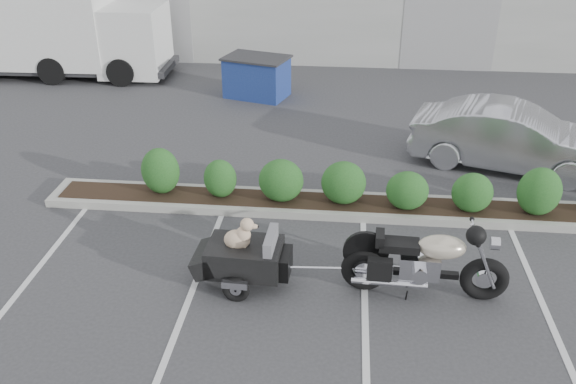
# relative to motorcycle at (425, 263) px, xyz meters

# --- Properties ---
(ground) EXTENTS (90.00, 90.00, 0.00)m
(ground) POSITION_rel_motorcycle_xyz_m (-2.08, 0.39, -0.58)
(ground) COLOR #38383A
(ground) RESTS_ON ground
(planter_kerb) EXTENTS (12.00, 1.00, 0.15)m
(planter_kerb) POSITION_rel_motorcycle_xyz_m (-1.08, 2.59, -0.51)
(planter_kerb) COLOR #9E9E93
(planter_kerb) RESTS_ON ground
(motorcycle) EXTENTS (2.55, 0.86, 1.47)m
(motorcycle) POSITION_rel_motorcycle_xyz_m (0.00, 0.00, 0.00)
(motorcycle) COLOR black
(motorcycle) RESTS_ON ground
(pet_trailer) EXTENTS (2.03, 1.14, 1.21)m
(pet_trailer) POSITION_rel_motorcycle_xyz_m (-2.79, 0.03, -0.07)
(pet_trailer) COLOR black
(pet_trailer) RESTS_ON ground
(sedan) EXTENTS (4.53, 2.67, 1.41)m
(sedan) POSITION_rel_motorcycle_xyz_m (2.34, 4.87, 0.12)
(sedan) COLOR #BBBAC2
(sedan) RESTS_ON ground
(dumpster) EXTENTS (2.05, 1.68, 1.17)m
(dumpster) POSITION_rel_motorcycle_xyz_m (-3.90, 9.12, 0.01)
(dumpster) COLOR navy
(dumpster) RESTS_ON ground
(delivery_truck) EXTENTS (6.63, 2.46, 3.01)m
(delivery_truck) POSITION_rel_motorcycle_xyz_m (-10.19, 10.67, 0.86)
(delivery_truck) COLOR silver
(delivery_truck) RESTS_ON ground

